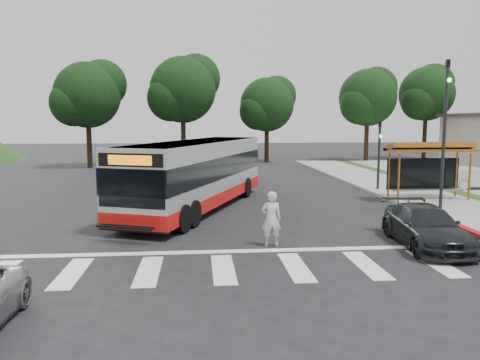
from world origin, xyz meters
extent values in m
plane|color=black|center=(0.00, 0.00, 0.00)|extent=(140.00, 140.00, 0.00)
cube|color=gray|center=(11.00, 8.00, 0.06)|extent=(4.00, 40.00, 0.12)
cube|color=#9E9991|center=(9.00, 8.00, 0.07)|extent=(0.30, 40.00, 0.15)
cube|color=maroon|center=(9.00, -2.00, 0.08)|extent=(0.32, 6.00, 0.15)
cube|color=silver|center=(0.00, -5.00, 0.01)|extent=(18.00, 2.60, 0.01)
cylinder|color=#935418|center=(9.00, 4.40, 1.27)|extent=(0.10, 0.10, 2.30)
cylinder|color=#935418|center=(12.60, 4.40, 1.27)|extent=(0.10, 0.10, 2.30)
cylinder|color=#935418|center=(9.00, 5.60, 1.27)|extent=(0.10, 0.10, 2.30)
cylinder|color=#935418|center=(12.60, 5.60, 1.27)|extent=(0.10, 0.10, 2.30)
cube|color=#935418|center=(10.80, 5.00, 2.57)|extent=(4.20, 1.60, 0.12)
cube|color=#935418|center=(10.80, 5.05, 2.72)|extent=(4.20, 1.32, 0.51)
cube|color=black|center=(10.80, 5.60, 1.32)|extent=(3.80, 0.06, 1.60)
cube|color=gray|center=(10.80, 5.00, 0.57)|extent=(3.60, 0.40, 0.08)
cylinder|color=black|center=(9.60, 1.50, 3.25)|extent=(0.14, 0.14, 6.50)
imported|color=black|center=(9.60, 1.50, 6.00)|extent=(0.16, 0.20, 1.00)
sphere|color=#19E533|center=(9.60, 1.32, 5.65)|extent=(0.18, 0.18, 0.18)
cylinder|color=black|center=(9.60, 8.50, 2.00)|extent=(0.14, 0.14, 4.00)
imported|color=black|center=(9.60, 8.50, 3.50)|extent=(0.16, 0.20, 1.00)
sphere|color=#19E533|center=(9.60, 8.32, 3.15)|extent=(0.18, 0.18, 0.18)
cylinder|color=black|center=(16.00, 28.00, 2.30)|extent=(0.44, 0.44, 4.40)
sphere|color=black|center=(16.00, 28.00, 6.30)|extent=(5.60, 5.60, 5.60)
sphere|color=black|center=(17.12, 28.84, 7.30)|extent=(4.20, 4.20, 4.20)
sphere|color=black|center=(15.02, 27.30, 5.60)|extent=(3.92, 3.92, 3.92)
cylinder|color=black|center=(23.00, 30.00, 2.42)|extent=(0.44, 0.44, 4.84)
sphere|color=black|center=(23.00, 30.00, 6.82)|extent=(5.60, 5.60, 5.60)
sphere|color=black|center=(24.12, 30.84, 7.92)|extent=(4.20, 4.20, 4.20)
sphere|color=black|center=(22.02, 29.30, 6.05)|extent=(3.92, 3.92, 3.92)
cylinder|color=black|center=(-2.00, 26.00, 2.42)|extent=(0.44, 0.44, 4.84)
sphere|color=black|center=(-2.00, 26.00, 6.82)|extent=(6.00, 6.00, 6.00)
sphere|color=black|center=(-0.80, 26.90, 7.92)|extent=(4.50, 4.50, 4.50)
sphere|color=black|center=(-3.05, 25.25, 6.05)|extent=(4.20, 4.20, 4.20)
cylinder|color=black|center=(6.00, 28.00, 1.98)|extent=(0.44, 0.44, 3.96)
sphere|color=black|center=(6.00, 28.00, 5.58)|extent=(5.20, 5.20, 5.20)
sphere|color=black|center=(7.04, 28.78, 6.48)|extent=(3.90, 3.90, 3.90)
sphere|color=black|center=(5.09, 27.35, 4.95)|extent=(3.64, 3.64, 3.64)
cylinder|color=black|center=(-10.00, 24.00, 2.20)|extent=(0.44, 0.44, 4.40)
sphere|color=black|center=(-10.00, 24.00, 6.20)|extent=(5.60, 5.60, 5.60)
sphere|color=black|center=(-8.88, 24.84, 7.20)|extent=(4.20, 4.20, 4.20)
sphere|color=black|center=(-10.98, 23.30, 5.50)|extent=(3.92, 3.92, 3.92)
imported|color=silver|center=(1.65, -2.78, 0.89)|extent=(0.66, 0.44, 1.78)
imported|color=black|center=(6.57, -3.22, 0.64)|extent=(2.12, 4.53, 1.28)
imported|color=silver|center=(15.50, 8.33, 0.72)|extent=(3.83, 1.48, 1.24)
camera|label=1|loc=(-0.63, -17.25, 3.98)|focal=35.00mm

